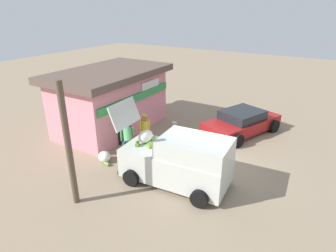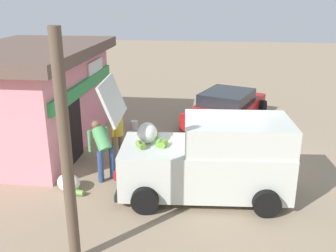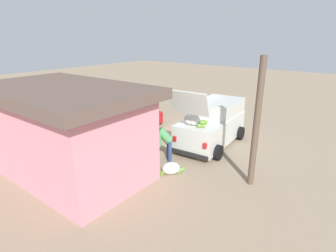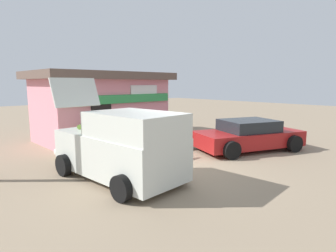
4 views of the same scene
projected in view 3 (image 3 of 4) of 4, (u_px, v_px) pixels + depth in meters
name	position (u px, v px, depth m)	size (l,w,h in m)	color
ground_plane	(178.00, 133.00, 13.56)	(60.00, 60.00, 0.00)	gray
storefront_bar	(66.00, 130.00, 9.15)	(6.23, 3.86, 3.11)	pink
delivery_van	(212.00, 124.00, 11.96)	(2.31, 4.34, 2.78)	silver
parked_sedan	(132.00, 109.00, 15.69)	(4.54, 3.29, 1.19)	maroon
vendor_standing	(147.00, 132.00, 10.90)	(0.55, 0.42, 1.65)	#726047
customer_bending	(165.00, 139.00, 10.21)	(0.70, 0.70, 1.50)	navy
unloaded_banana_pile	(171.00, 169.00, 9.49)	(0.79, 0.86, 0.42)	silver
paint_bucket	(101.00, 136.00, 12.68)	(0.27, 0.27, 0.31)	silver
utility_pole	(257.00, 124.00, 8.26)	(0.20, 0.20, 4.13)	brown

